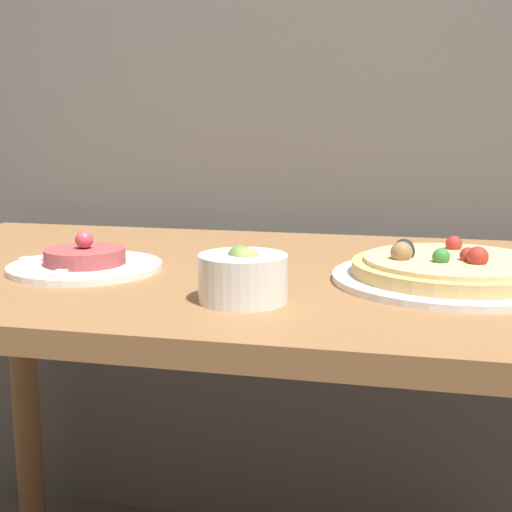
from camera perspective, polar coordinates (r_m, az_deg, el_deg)
dining_table at (r=1.14m, az=0.50°, el=-5.97°), size 1.36×0.74×0.73m
pizza_plate at (r=1.06m, az=15.37°, el=-1.14°), size 0.34×0.34×0.06m
tartare_plate at (r=1.14m, az=-13.50°, el=-0.47°), size 0.24×0.24×0.06m
small_bowl at (r=0.91m, az=-1.05°, el=-1.63°), size 0.12×0.12×0.07m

